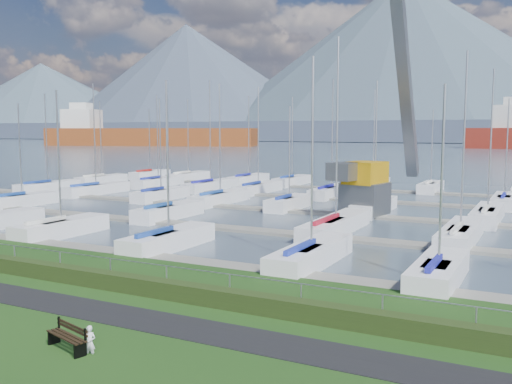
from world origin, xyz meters
The scene contains 10 objects.
path centered at (0.00, -3.00, 0.01)m, with size 160.00×2.00×0.04m, color black.
water centered at (0.00, 260.00, -0.40)m, with size 800.00×540.00×0.20m, color #415060.
hedge centered at (0.00, -0.40, 0.35)m, with size 80.00×0.70×0.70m, color #233212.
fence centered at (0.00, 0.00, 1.20)m, with size 0.04×0.04×80.00m, color gray.
docks centered at (0.00, 26.00, -0.22)m, with size 90.00×41.60×0.25m.
bench_right centered at (2.84, -6.30, 0.42)m, with size 1.85×0.90×0.85m.
person centered at (3.68, -6.24, 0.52)m, with size 0.38×0.25×1.03m, color silver.
crane centered at (3.04, 27.73, 5.33)m, with size 4.72×13.37×22.35m.
cargo_ship_west centered at (-147.56, 187.04, 3.59)m, with size 95.10×46.01×21.50m.
sailboat_fleet centered at (-1.20, 28.61, 5.47)m, with size 74.90×49.37×13.67m.
Camera 1 is at (15.78, -18.77, 6.78)m, focal length 40.00 mm.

